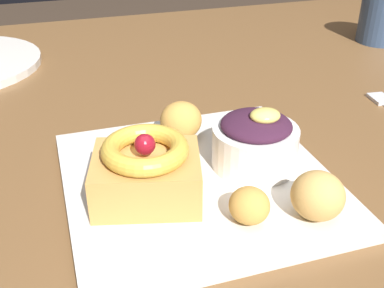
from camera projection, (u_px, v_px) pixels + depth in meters
dining_table at (194, 179)px, 0.66m from camera, size 1.44×1.14×0.73m
front_plate at (198, 181)px, 0.50m from camera, size 0.27×0.27×0.01m
cake_slice at (146, 171)px, 0.45m from camera, size 0.12×0.10×0.07m
berry_ramekin at (255, 141)px, 0.50m from camera, size 0.09×0.09×0.07m
fritter_front at (181, 120)px, 0.56m from camera, size 0.05×0.05×0.05m
fritter_middle at (249, 205)px, 0.43m from camera, size 0.04×0.04×0.03m
fritter_back at (318, 196)px, 0.43m from camera, size 0.05×0.05×0.05m
coffee_mug at (383, 18)px, 0.90m from camera, size 0.09×0.09×0.09m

